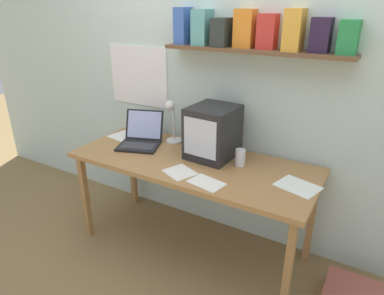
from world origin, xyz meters
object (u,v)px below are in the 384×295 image
object	(u,v)px
laptop	(141,136)
open_notebook	(298,186)
corner_desk	(192,168)
juice_glass	(240,158)
loose_paper_near_laptop	(180,172)
desk_lamp	(172,118)
loose_paper_near_monitor	(207,183)
printed_handout	(124,136)
crt_monitor	(213,132)

from	to	relation	value
laptop	open_notebook	size ratio (longest dim) A/B	1.41
corner_desk	juice_glass	distance (m)	0.36
laptop	loose_paper_near_laptop	distance (m)	0.60
desk_lamp	loose_paper_near_laptop	xyz separation A→B (m)	(0.33, -0.41, -0.21)
juice_glass	open_notebook	xyz separation A→B (m)	(0.43, -0.10, -0.05)
open_notebook	loose_paper_near_monitor	size ratio (longest dim) A/B	1.20
desk_lamp	open_notebook	xyz separation A→B (m)	(1.06, -0.21, -0.21)
printed_handout	loose_paper_near_monitor	distance (m)	1.05
loose_paper_near_monitor	desk_lamp	bearing A→B (deg)	140.70
corner_desk	laptop	bearing A→B (deg)	172.36
printed_handout	loose_paper_near_laptop	size ratio (longest dim) A/B	1.03
loose_paper_near_monitor	open_notebook	bearing A→B (deg)	25.80
desk_lamp	juice_glass	xyz separation A→B (m)	(0.63, -0.11, -0.16)
corner_desk	desk_lamp	world-z (taller)	desk_lamp
juice_glass	open_notebook	distance (m)	0.44
juice_glass	loose_paper_near_laptop	world-z (taller)	juice_glass
desk_lamp	juice_glass	size ratio (longest dim) A/B	3.01
crt_monitor	loose_paper_near_monitor	bearing A→B (deg)	-64.48
printed_handout	loose_paper_near_laptop	xyz separation A→B (m)	(0.76, -0.33, 0.00)
corner_desk	juice_glass	xyz separation A→B (m)	(0.33, 0.10, 0.11)
desk_lamp	loose_paper_near_monitor	size ratio (longest dim) A/B	1.47
laptop	loose_paper_near_monitor	xyz separation A→B (m)	(0.75, -0.31, -0.06)
crt_monitor	juice_glass	distance (m)	0.27
corner_desk	loose_paper_near_laptop	distance (m)	0.22
open_notebook	corner_desk	bearing A→B (deg)	-179.98
loose_paper_near_laptop	corner_desk	bearing A→B (deg)	97.14
desk_lamp	loose_paper_near_laptop	world-z (taller)	desk_lamp
crt_monitor	loose_paper_near_laptop	bearing A→B (deg)	-97.34
laptop	open_notebook	distance (m)	1.26
corner_desk	printed_handout	xyz separation A→B (m)	(-0.73, 0.12, 0.06)
laptop	loose_paper_near_laptop	xyz separation A→B (m)	(0.53, -0.27, -0.06)
printed_handout	loose_paper_near_monitor	size ratio (longest dim) A/B	1.06
crt_monitor	loose_paper_near_monitor	distance (m)	0.45
juice_glass	open_notebook	bearing A→B (deg)	-13.12
corner_desk	crt_monitor	bearing A→B (deg)	57.51
loose_paper_near_monitor	corner_desk	bearing A→B (deg)	135.52
crt_monitor	loose_paper_near_monitor	size ratio (longest dim) A/B	1.54
corner_desk	desk_lamp	distance (m)	0.46
laptop	loose_paper_near_monitor	bearing A→B (deg)	-41.82
juice_glass	desk_lamp	bearing A→B (deg)	170.08
crt_monitor	desk_lamp	distance (m)	0.40
loose_paper_near_monitor	loose_paper_near_laptop	xyz separation A→B (m)	(-0.22, 0.04, 0.00)
open_notebook	printed_handout	world-z (taller)	same
crt_monitor	loose_paper_near_laptop	size ratio (longest dim) A/B	1.51
printed_handout	loose_paper_near_monitor	xyz separation A→B (m)	(0.98, -0.36, 0.00)
crt_monitor	open_notebook	xyz separation A→B (m)	(0.66, -0.14, -0.18)
open_notebook	printed_handout	xyz separation A→B (m)	(-1.49, 0.12, 0.00)
juice_glass	printed_handout	xyz separation A→B (m)	(-1.06, 0.02, -0.05)
desk_lamp	juice_glass	distance (m)	0.66
open_notebook	juice_glass	bearing A→B (deg)	166.88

